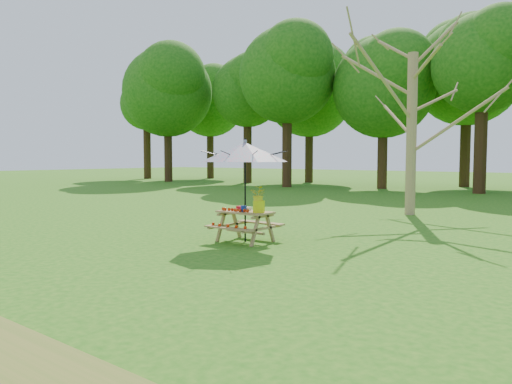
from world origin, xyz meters
The scene contains 7 objects.
ground centered at (0.00, 0.00, 0.00)m, with size 120.00×120.00×0.00m, color #1D6413.
treeline centered at (0.00, 22.00, 8.00)m, with size 60.00×12.00×16.00m, color #10540E, non-canonical shape.
picnic_table centered at (2.26, 3.49, 0.33)m, with size 1.20×1.32×0.67m.
patio_umbrella centered at (2.26, 3.49, 1.95)m, with size 2.24×2.24×2.25m.
produce_bins centered at (2.20, 3.51, 0.72)m, with size 0.35×0.42×0.13m.
tomatoes_row centered at (2.11, 3.31, 0.71)m, with size 0.77×0.13×0.07m, color red, non-canonical shape.
flower_bucket centered at (2.66, 3.47, 0.98)m, with size 0.38×0.34×0.57m.
Camera 1 is at (9.16, -4.76, 1.84)m, focal length 35.00 mm.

